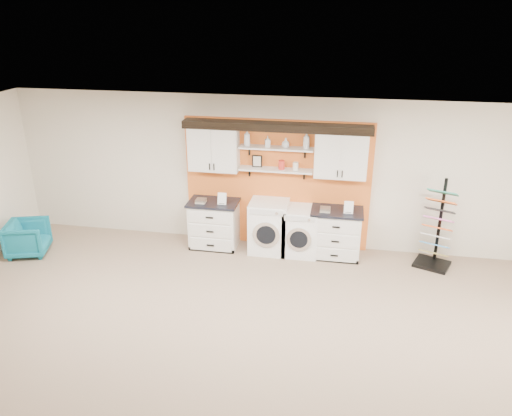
% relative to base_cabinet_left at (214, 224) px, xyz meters
% --- Properties ---
extents(floor, '(10.00, 10.00, 0.00)m').
position_rel_base_cabinet_left_xyz_m(floor, '(1.13, -3.64, -0.45)').
color(floor, gray).
rests_on(floor, ground).
extents(ceiling, '(10.00, 10.00, 0.00)m').
position_rel_base_cabinet_left_xyz_m(ceiling, '(1.13, -3.64, 2.35)').
color(ceiling, white).
rests_on(ceiling, wall_back).
extents(wall_back, '(10.00, 0.00, 10.00)m').
position_rel_base_cabinet_left_xyz_m(wall_back, '(1.13, 0.36, 0.95)').
color(wall_back, beige).
rests_on(wall_back, floor).
extents(accent_panel, '(3.40, 0.07, 2.40)m').
position_rel_base_cabinet_left_xyz_m(accent_panel, '(1.13, 0.32, 0.75)').
color(accent_panel, orange).
rests_on(accent_panel, wall_back).
extents(upper_cabinet_left, '(0.90, 0.35, 0.84)m').
position_rel_base_cabinet_left_xyz_m(upper_cabinet_left, '(0.00, 0.15, 1.43)').
color(upper_cabinet_left, silver).
rests_on(upper_cabinet_left, wall_back).
extents(upper_cabinet_right, '(0.90, 0.35, 0.84)m').
position_rel_base_cabinet_left_xyz_m(upper_cabinet_right, '(2.26, 0.15, 1.43)').
color(upper_cabinet_right, silver).
rests_on(upper_cabinet_right, wall_back).
extents(shelf_lower, '(1.32, 0.28, 0.03)m').
position_rel_base_cabinet_left_xyz_m(shelf_lower, '(1.13, 0.16, 1.08)').
color(shelf_lower, silver).
rests_on(shelf_lower, wall_back).
extents(shelf_upper, '(1.32, 0.28, 0.03)m').
position_rel_base_cabinet_left_xyz_m(shelf_upper, '(1.13, 0.16, 1.48)').
color(shelf_upper, silver).
rests_on(shelf_upper, wall_back).
extents(crown_molding, '(3.30, 0.41, 0.13)m').
position_rel_base_cabinet_left_xyz_m(crown_molding, '(1.13, 0.17, 1.88)').
color(crown_molding, black).
rests_on(crown_molding, wall_back).
extents(picture_frame, '(0.18, 0.02, 0.22)m').
position_rel_base_cabinet_left_xyz_m(picture_frame, '(0.78, 0.21, 1.20)').
color(picture_frame, black).
rests_on(picture_frame, shelf_lower).
extents(canister_red, '(0.11, 0.11, 0.16)m').
position_rel_base_cabinet_left_xyz_m(canister_red, '(1.23, 0.16, 1.17)').
color(canister_red, red).
rests_on(canister_red, shelf_lower).
extents(canister_cream, '(0.10, 0.10, 0.14)m').
position_rel_base_cabinet_left_xyz_m(canister_cream, '(1.48, 0.16, 1.16)').
color(canister_cream, silver).
rests_on(canister_cream, shelf_lower).
extents(base_cabinet_left, '(0.92, 0.66, 0.90)m').
position_rel_base_cabinet_left_xyz_m(base_cabinet_left, '(0.00, 0.00, 0.00)').
color(base_cabinet_left, silver).
rests_on(base_cabinet_left, floor).
extents(base_cabinet_right, '(0.92, 0.66, 0.90)m').
position_rel_base_cabinet_left_xyz_m(base_cabinet_right, '(2.26, 0.00, -0.00)').
color(base_cabinet_right, silver).
rests_on(base_cabinet_right, floor).
extents(washer, '(0.69, 0.71, 0.97)m').
position_rel_base_cabinet_left_xyz_m(washer, '(1.04, -0.00, 0.03)').
color(washer, white).
rests_on(washer, floor).
extents(dryer, '(0.63, 0.71, 0.88)m').
position_rel_base_cabinet_left_xyz_m(dryer, '(1.63, -0.00, -0.01)').
color(dryer, white).
rests_on(dryer, floor).
extents(sample_rack, '(0.71, 0.66, 1.57)m').
position_rel_base_cabinet_left_xyz_m(sample_rack, '(3.97, -0.07, 0.06)').
color(sample_rack, black).
rests_on(sample_rack, floor).
extents(armchair, '(0.86, 0.85, 0.63)m').
position_rel_base_cabinet_left_xyz_m(armchair, '(-3.27, -0.93, -0.14)').
color(armchair, '#0E6981').
rests_on(armchair, floor).
extents(soap_bottle_a, '(0.14, 0.14, 0.30)m').
position_rel_base_cabinet_left_xyz_m(soap_bottle_a, '(0.61, 0.16, 1.64)').
color(soap_bottle_a, silver).
rests_on(soap_bottle_a, shelf_upper).
extents(soap_bottle_b, '(0.11, 0.11, 0.19)m').
position_rel_base_cabinet_left_xyz_m(soap_bottle_b, '(0.98, 0.16, 1.59)').
color(soap_bottle_b, silver).
rests_on(soap_bottle_b, shelf_upper).
extents(soap_bottle_c, '(0.18, 0.18, 0.17)m').
position_rel_base_cabinet_left_xyz_m(soap_bottle_c, '(1.29, 0.16, 1.58)').
color(soap_bottle_c, silver).
rests_on(soap_bottle_c, shelf_upper).
extents(soap_bottle_d, '(0.13, 0.13, 0.30)m').
position_rel_base_cabinet_left_xyz_m(soap_bottle_d, '(1.65, 0.16, 1.64)').
color(soap_bottle_d, silver).
rests_on(soap_bottle_d, shelf_upper).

